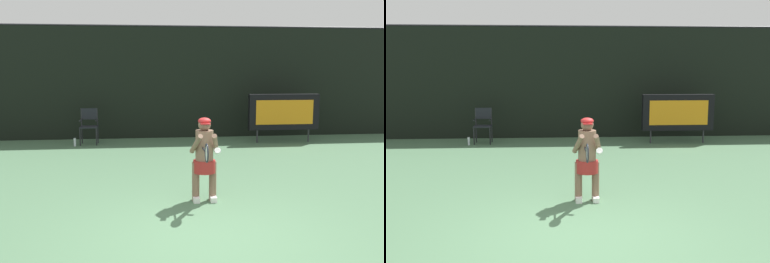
% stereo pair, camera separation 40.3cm
% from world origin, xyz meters
% --- Properties ---
extents(ground, '(18.00, 22.00, 0.03)m').
position_xyz_m(ground, '(0.00, -0.19, -0.01)').
color(ground, '#466A4A').
extents(backdrop_screen, '(18.00, 0.12, 3.66)m').
position_xyz_m(backdrop_screen, '(0.00, 8.50, 1.81)').
color(backdrop_screen, black).
rests_on(backdrop_screen, ground).
extents(scoreboard, '(2.20, 0.21, 1.50)m').
position_xyz_m(scoreboard, '(3.46, 7.19, 0.95)').
color(scoreboard, black).
rests_on(scoreboard, ground).
extents(umpire_chair, '(0.52, 0.44, 1.08)m').
position_xyz_m(umpire_chair, '(-2.50, 7.54, 0.62)').
color(umpire_chair, black).
rests_on(umpire_chair, ground).
extents(water_bottle, '(0.07, 0.07, 0.27)m').
position_xyz_m(water_bottle, '(-2.89, 7.23, 0.12)').
color(water_bottle, silver).
rests_on(water_bottle, ground).
extents(tennis_player, '(0.52, 0.59, 1.47)m').
position_xyz_m(tennis_player, '(0.21, 1.66, 0.80)').
color(tennis_player, white).
rests_on(tennis_player, ground).
extents(tennis_racket, '(0.03, 0.60, 0.31)m').
position_xyz_m(tennis_racket, '(0.16, 1.09, 0.97)').
color(tennis_racket, black).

